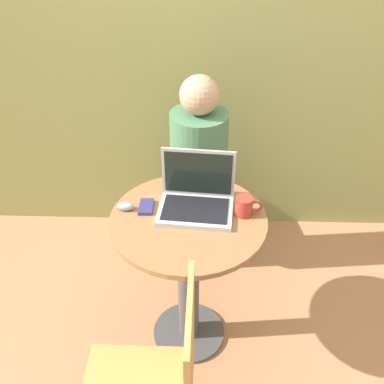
% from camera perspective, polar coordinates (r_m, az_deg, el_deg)
% --- Properties ---
extents(ground_plane, '(12.00, 12.00, 0.00)m').
position_cam_1_polar(ground_plane, '(2.46, -0.39, -17.46)').
color(ground_plane, tan).
extents(back_wall, '(7.00, 0.05, 2.60)m').
position_cam_1_polar(back_wall, '(2.52, 0.36, 20.36)').
color(back_wall, '#939956').
rests_on(back_wall, ground_plane).
extents(round_table, '(0.67, 0.67, 0.78)m').
position_cam_1_polar(round_table, '(2.06, -0.45, -8.52)').
color(round_table, '#4C4C51').
rests_on(round_table, ground_plane).
extents(laptop, '(0.33, 0.25, 0.25)m').
position_cam_1_polar(laptop, '(1.92, 0.56, -0.69)').
color(laptop, '#B7B7BC').
rests_on(laptop, round_table).
extents(cell_phone, '(0.06, 0.10, 0.02)m').
position_cam_1_polar(cell_phone, '(1.95, -5.83, -1.88)').
color(cell_phone, navy).
rests_on(cell_phone, round_table).
extents(computer_mouse, '(0.07, 0.04, 0.04)m').
position_cam_1_polar(computer_mouse, '(1.95, -8.44, -1.82)').
color(computer_mouse, '#B2B2B7').
rests_on(computer_mouse, round_table).
extents(coffee_cup, '(0.12, 0.07, 0.09)m').
position_cam_1_polar(coffee_cup, '(1.90, 6.77, -1.80)').
color(coffee_cup, '#B2382D').
rests_on(coffee_cup, round_table).
extents(person_seated, '(0.35, 0.49, 1.18)m').
position_cam_1_polar(person_seated, '(2.56, 0.67, 0.65)').
color(person_seated, brown).
rests_on(person_seated, ground_plane).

